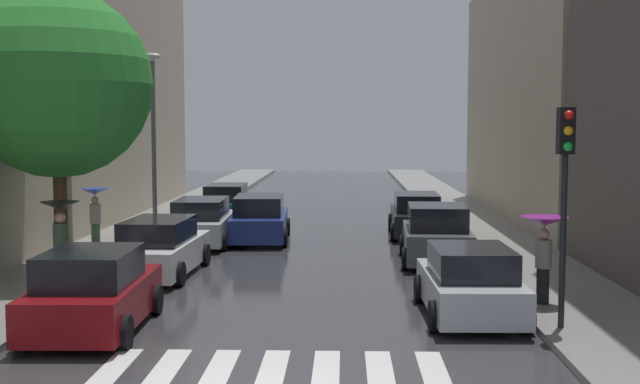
{
  "coord_description": "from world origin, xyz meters",
  "views": [
    {
      "loc": [
        1.2,
        -10.86,
        4.12
      ],
      "look_at": [
        0.15,
        22.99,
        1.26
      ],
      "focal_mm": 44.99,
      "sensor_mm": 36.0,
      "label": 1
    }
  ],
  "objects_px": {
    "lamp_post_left": "(154,131)",
    "traffic_light_right_corner": "(565,168)",
    "parked_car_right_nearest": "(470,284)",
    "car_midroad": "(259,220)",
    "parked_car_left_nearest": "(93,293)",
    "parked_car_left_fourth": "(227,205)",
    "parked_car_left_third": "(202,223)",
    "pedestrian_foreground": "(544,240)",
    "pedestrian_near_tree": "(95,205)",
    "parked_car_left_second": "(160,248)",
    "parked_car_right_third": "(416,216)",
    "pedestrian_far_side": "(60,226)",
    "parked_car_right_second": "(437,236)",
    "street_tree_left": "(57,84)"
  },
  "relations": [
    {
      "from": "parked_car_left_third",
      "to": "parked_car_right_third",
      "type": "bearing_deg",
      "value": -73.86
    },
    {
      "from": "parked_car_left_nearest",
      "to": "street_tree_left",
      "type": "distance_m",
      "value": 7.58
    },
    {
      "from": "car_midroad",
      "to": "pedestrian_foreground",
      "type": "xyz_separation_m",
      "value": [
        7.43,
        -10.41,
        0.82
      ]
    },
    {
      "from": "parked_car_right_third",
      "to": "pedestrian_far_side",
      "type": "xyz_separation_m",
      "value": [
        -9.62,
        -10.42,
        0.89
      ]
    },
    {
      "from": "street_tree_left",
      "to": "pedestrian_near_tree",
      "type": "bearing_deg",
      "value": 95.84
    },
    {
      "from": "car_midroad",
      "to": "pedestrian_foreground",
      "type": "distance_m",
      "value": 12.81
    },
    {
      "from": "parked_car_left_second",
      "to": "pedestrian_foreground",
      "type": "xyz_separation_m",
      "value": [
        9.45,
        -3.82,
        0.84
      ]
    },
    {
      "from": "parked_car_right_third",
      "to": "lamp_post_left",
      "type": "xyz_separation_m",
      "value": [
        -9.41,
        -1.53,
        3.16
      ]
    },
    {
      "from": "pedestrian_far_side",
      "to": "lamp_post_left",
      "type": "distance_m",
      "value": 9.17
    },
    {
      "from": "parked_car_left_fourth",
      "to": "parked_car_right_second",
      "type": "distance_m",
      "value": 12.19
    },
    {
      "from": "parked_car_left_fourth",
      "to": "parked_car_right_second",
      "type": "xyz_separation_m",
      "value": [
        7.68,
        -9.46,
        0.04
      ]
    },
    {
      "from": "lamp_post_left",
      "to": "pedestrian_far_side",
      "type": "bearing_deg",
      "value": -91.34
    },
    {
      "from": "parked_car_left_second",
      "to": "parked_car_right_nearest",
      "type": "distance_m",
      "value": 8.95
    },
    {
      "from": "parked_car_left_second",
      "to": "parked_car_right_third",
      "type": "relative_size",
      "value": 1.0
    },
    {
      "from": "parked_car_left_second",
      "to": "parked_car_right_third",
      "type": "xyz_separation_m",
      "value": [
        7.7,
        8.16,
        0.0
      ]
    },
    {
      "from": "pedestrian_foreground",
      "to": "pedestrian_far_side",
      "type": "distance_m",
      "value": 11.47
    },
    {
      "from": "lamp_post_left",
      "to": "traffic_light_right_corner",
      "type": "bearing_deg",
      "value": -48.83
    },
    {
      "from": "parked_car_left_nearest",
      "to": "parked_car_right_nearest",
      "type": "relative_size",
      "value": 1.02
    },
    {
      "from": "pedestrian_near_tree",
      "to": "street_tree_left",
      "type": "distance_m",
      "value": 5.72
    },
    {
      "from": "pedestrian_far_side",
      "to": "lamp_post_left",
      "type": "bearing_deg",
      "value": -27.91
    },
    {
      "from": "parked_car_right_second",
      "to": "car_midroad",
      "type": "distance_m",
      "value": 7.21
    },
    {
      "from": "parked_car_left_nearest",
      "to": "parked_car_right_third",
      "type": "bearing_deg",
      "value": -30.0
    },
    {
      "from": "pedestrian_far_side",
      "to": "parked_car_left_fourth",
      "type": "bearing_deg",
      "value": -34.8
    },
    {
      "from": "car_midroad",
      "to": "pedestrian_foreground",
      "type": "height_order",
      "value": "pedestrian_foreground"
    },
    {
      "from": "parked_car_left_second",
      "to": "pedestrian_near_tree",
      "type": "bearing_deg",
      "value": 39.35
    },
    {
      "from": "parked_car_left_fourth",
      "to": "pedestrian_far_side",
      "type": "relative_size",
      "value": 2.17
    },
    {
      "from": "parked_car_right_nearest",
      "to": "traffic_light_right_corner",
      "type": "bearing_deg",
      "value": -133.95
    },
    {
      "from": "parked_car_right_second",
      "to": "pedestrian_far_side",
      "type": "xyz_separation_m",
      "value": [
        -9.7,
        -4.51,
        0.83
      ]
    },
    {
      "from": "car_midroad",
      "to": "pedestrian_foreground",
      "type": "relative_size",
      "value": 2.39
    },
    {
      "from": "parked_car_right_nearest",
      "to": "pedestrian_foreground",
      "type": "distance_m",
      "value": 2.04
    },
    {
      "from": "car_midroad",
      "to": "street_tree_left",
      "type": "relative_size",
      "value": 0.62
    },
    {
      "from": "parked_car_left_fourth",
      "to": "parked_car_left_third",
      "type": "bearing_deg",
      "value": 179.27
    },
    {
      "from": "parked_car_right_third",
      "to": "parked_car_left_second",
      "type": "bearing_deg",
      "value": 138.3
    },
    {
      "from": "traffic_light_right_corner",
      "to": "parked_car_right_third",
      "type": "bearing_deg",
      "value": 96.41
    },
    {
      "from": "parked_car_left_second",
      "to": "pedestrian_foreground",
      "type": "relative_size",
      "value": 2.42
    },
    {
      "from": "parked_car_left_fourth",
      "to": "parked_car_right_nearest",
      "type": "xyz_separation_m",
      "value": [
        7.63,
        -16.22,
        -0.04
      ]
    },
    {
      "from": "parked_car_right_nearest",
      "to": "pedestrian_far_side",
      "type": "distance_m",
      "value": 9.95
    },
    {
      "from": "parked_car_left_third",
      "to": "pedestrian_foreground",
      "type": "bearing_deg",
      "value": -137.15
    },
    {
      "from": "parked_car_left_nearest",
      "to": "parked_car_left_fourth",
      "type": "bearing_deg",
      "value": -1.65
    },
    {
      "from": "parked_car_right_third",
      "to": "traffic_light_right_corner",
      "type": "xyz_separation_m",
      "value": [
        1.59,
        -14.11,
        2.54
      ]
    },
    {
      "from": "parked_car_left_third",
      "to": "lamp_post_left",
      "type": "xyz_separation_m",
      "value": [
        -1.83,
        0.85,
        3.16
      ]
    },
    {
      "from": "pedestrian_far_side",
      "to": "lamp_post_left",
      "type": "height_order",
      "value": "lamp_post_left"
    },
    {
      "from": "parked_car_right_nearest",
      "to": "car_midroad",
      "type": "height_order",
      "value": "car_midroad"
    },
    {
      "from": "lamp_post_left",
      "to": "pedestrian_near_tree",
      "type": "bearing_deg",
      "value": -116.9
    },
    {
      "from": "parked_car_left_fourth",
      "to": "parked_car_right_nearest",
      "type": "height_order",
      "value": "parked_car_left_fourth"
    },
    {
      "from": "traffic_light_right_corner",
      "to": "parked_car_left_third",
      "type": "bearing_deg",
      "value": 128.02
    },
    {
      "from": "pedestrian_far_side",
      "to": "parked_car_left_third",
      "type": "bearing_deg",
      "value": -40.84
    },
    {
      "from": "parked_car_right_nearest",
      "to": "street_tree_left",
      "type": "xyz_separation_m",
      "value": [
        -10.31,
        4.16,
        4.46
      ]
    },
    {
      "from": "pedestrian_near_tree",
      "to": "traffic_light_right_corner",
      "type": "bearing_deg",
      "value": 8.11
    },
    {
      "from": "pedestrian_far_side",
      "to": "car_midroad",
      "type": "bearing_deg",
      "value": -50.58
    }
  ]
}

